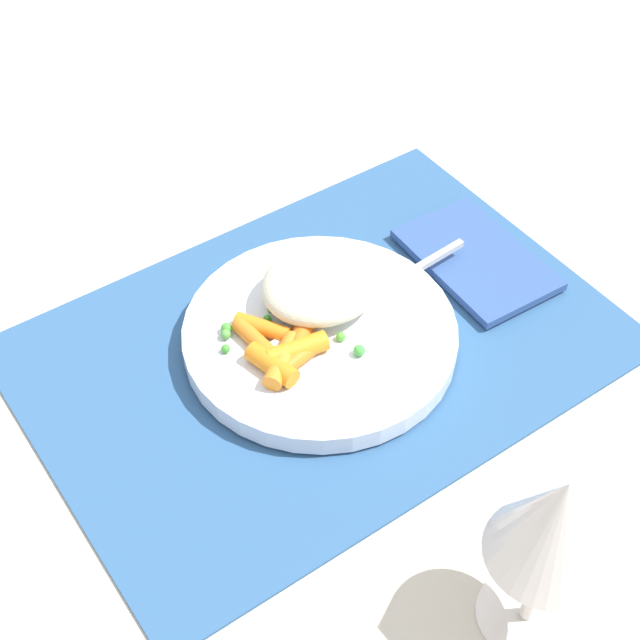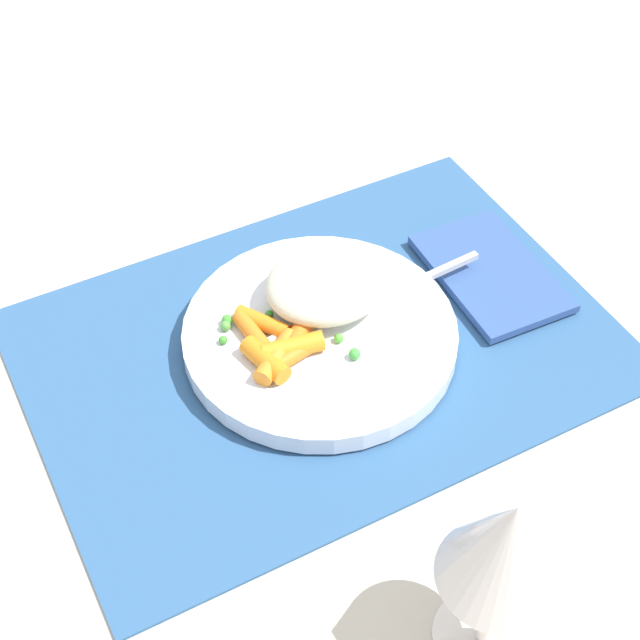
# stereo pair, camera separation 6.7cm
# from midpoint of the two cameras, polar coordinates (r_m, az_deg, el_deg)

# --- Properties ---
(ground_plane) EXTENTS (2.40, 2.40, 0.00)m
(ground_plane) POSITION_cam_midpoint_polar(r_m,az_deg,el_deg) (0.82, -2.33, -1.76)
(ground_plane) COLOR beige
(placemat) EXTENTS (0.49, 0.34, 0.01)m
(placemat) POSITION_cam_midpoint_polar(r_m,az_deg,el_deg) (0.82, -2.34, -1.62)
(placemat) COLOR #2D5684
(placemat) RESTS_ON ground_plane
(plate) EXTENTS (0.23, 0.23, 0.02)m
(plate) POSITION_cam_midpoint_polar(r_m,az_deg,el_deg) (0.81, -2.36, -1.04)
(plate) COLOR white
(plate) RESTS_ON placemat
(rice_mound) EXTENTS (0.11, 0.09, 0.04)m
(rice_mound) POSITION_cam_midpoint_polar(r_m,az_deg,el_deg) (0.81, -2.19, 2.14)
(rice_mound) COLOR beige
(rice_mound) RESTS_ON plate
(carrot_portion) EXTENTS (0.08, 0.09, 0.02)m
(carrot_portion) POSITION_cam_midpoint_polar(r_m,az_deg,el_deg) (0.78, -4.65, -1.76)
(carrot_portion) COLOR orange
(carrot_portion) RESTS_ON plate
(pea_scatter) EXTENTS (0.10, 0.09, 0.01)m
(pea_scatter) POSITION_cam_midpoint_polar(r_m,az_deg,el_deg) (0.80, -4.35, -0.47)
(pea_scatter) COLOR green
(pea_scatter) RESTS_ON plate
(fork) EXTENTS (0.21, 0.03, 0.01)m
(fork) POSITION_cam_midpoint_polar(r_m,az_deg,el_deg) (0.82, -0.25, 0.78)
(fork) COLOR silver
(fork) RESTS_ON plate
(wine_glass) EXTENTS (0.08, 0.08, 0.16)m
(wine_glass) POSITION_cam_midpoint_polar(r_m,az_deg,el_deg) (0.59, 10.70, -12.08)
(wine_glass) COLOR silver
(wine_glass) RESTS_ON ground_plane
(napkin) EXTENTS (0.10, 0.15, 0.01)m
(napkin) POSITION_cam_midpoint_polar(r_m,az_deg,el_deg) (0.89, 7.32, 3.43)
(napkin) COLOR #33518C
(napkin) RESTS_ON placemat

